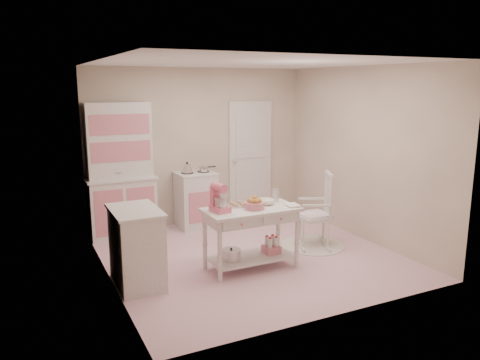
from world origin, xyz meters
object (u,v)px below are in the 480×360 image
at_px(rocking_chair, 314,209).
at_px(bread_basket, 254,205).
at_px(base_cabinet, 136,247).
at_px(stove, 196,200).
at_px(work_table, 251,238).
at_px(stand_mixer, 220,198).
at_px(hutch, 120,170).

distance_m(rocking_chair, bread_basket, 1.30).
bearing_deg(base_cabinet, stove, 52.11).
bearing_deg(work_table, rocking_chair, 16.69).
distance_m(rocking_chair, stand_mixer, 1.73).
xyz_separation_m(base_cabinet, bread_basket, (1.45, -0.20, 0.39)).
relative_size(stand_mixer, bread_basket, 1.36).
xyz_separation_m(base_cabinet, rocking_chair, (2.65, 0.21, 0.09)).
distance_m(base_cabinet, bread_basket, 1.52).
distance_m(stove, base_cabinet, 2.35).
relative_size(rocking_chair, bread_basket, 4.40).
height_order(base_cabinet, rocking_chair, rocking_chair).
relative_size(work_table, bread_basket, 4.80).
bearing_deg(stand_mixer, hutch, 100.41).
relative_size(rocking_chair, stand_mixer, 3.24).
distance_m(base_cabinet, rocking_chair, 2.66).
xyz_separation_m(hutch, stand_mixer, (0.77, -2.03, -0.07)).
bearing_deg(rocking_chair, stove, 151.43).
height_order(hutch, stand_mixer, hutch).
xyz_separation_m(stove, bread_basket, (0.01, -2.05, 0.39)).
relative_size(base_cabinet, stand_mixer, 2.71).
bearing_deg(hutch, base_cabinet, -97.22).
relative_size(base_cabinet, rocking_chair, 0.84).
distance_m(stove, bread_basket, 2.09).
height_order(stove, base_cabinet, same).
bearing_deg(stove, bread_basket, -89.63).
xyz_separation_m(rocking_chair, bread_basket, (-1.20, -0.42, 0.30)).
height_order(stove, rocking_chair, rocking_chair).
bearing_deg(stove, work_table, -90.19).
bearing_deg(bread_basket, rocking_chair, 19.12).
bearing_deg(stove, base_cabinet, -127.89).
distance_m(stove, work_table, 2.01).
height_order(hutch, bread_basket, hutch).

